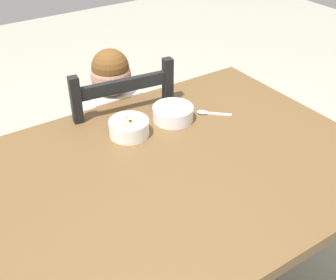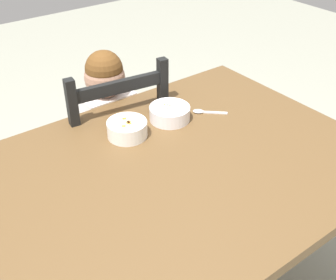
{
  "view_description": "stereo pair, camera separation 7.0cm",
  "coord_description": "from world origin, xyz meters",
  "px_view_note": "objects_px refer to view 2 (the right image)",
  "views": [
    {
      "loc": [
        -0.63,
        -0.93,
        1.61
      ],
      "look_at": [
        0.04,
        0.07,
        0.8
      ],
      "focal_mm": 46.09,
      "sensor_mm": 36.0,
      "label": 1
    },
    {
      "loc": [
        -0.69,
        -0.89,
        1.61
      ],
      "look_at": [
        0.04,
        0.07,
        0.8
      ],
      "focal_mm": 46.09,
      "sensor_mm": 36.0,
      "label": 2
    }
  ],
  "objects_px": {
    "bowl_of_peas": "(170,113)",
    "bowl_of_carrots": "(127,128)",
    "dining_chair": "(113,155)",
    "spoon": "(203,112)",
    "dining_table": "(172,189)",
    "child_figure": "(112,123)"
  },
  "relations": [
    {
      "from": "dining_chair",
      "to": "bowl_of_carrots",
      "type": "xyz_separation_m",
      "value": [
        -0.09,
        -0.3,
        0.33
      ]
    },
    {
      "from": "dining_table",
      "to": "bowl_of_carrots",
      "type": "height_order",
      "value": "bowl_of_carrots"
    },
    {
      "from": "dining_chair",
      "to": "bowl_of_peas",
      "type": "relative_size",
      "value": 6.01
    },
    {
      "from": "dining_table",
      "to": "bowl_of_peas",
      "type": "bearing_deg",
      "value": 54.19
    },
    {
      "from": "dining_table",
      "to": "dining_chair",
      "type": "xyz_separation_m",
      "value": [
        0.07,
        0.54,
        -0.2
      ]
    },
    {
      "from": "dining_chair",
      "to": "bowl_of_carrots",
      "type": "relative_size",
      "value": 6.45
    },
    {
      "from": "bowl_of_carrots",
      "to": "child_figure",
      "type": "bearing_deg",
      "value": 71.81
    },
    {
      "from": "dining_table",
      "to": "bowl_of_carrots",
      "type": "bearing_deg",
      "value": 93.98
    },
    {
      "from": "child_figure",
      "to": "bowl_of_peas",
      "type": "relative_size",
      "value": 6.09
    },
    {
      "from": "bowl_of_peas",
      "to": "spoon",
      "type": "height_order",
      "value": "bowl_of_peas"
    },
    {
      "from": "bowl_of_peas",
      "to": "spoon",
      "type": "distance_m",
      "value": 0.15
    },
    {
      "from": "dining_chair",
      "to": "bowl_of_peas",
      "type": "distance_m",
      "value": 0.46
    },
    {
      "from": "dining_table",
      "to": "child_figure",
      "type": "relative_size",
      "value": 1.44
    },
    {
      "from": "bowl_of_peas",
      "to": "bowl_of_carrots",
      "type": "relative_size",
      "value": 1.07
    },
    {
      "from": "bowl_of_peas",
      "to": "spoon",
      "type": "relative_size",
      "value": 1.36
    },
    {
      "from": "spoon",
      "to": "bowl_of_peas",
      "type": "bearing_deg",
      "value": 164.26
    },
    {
      "from": "bowl_of_carrots",
      "to": "spoon",
      "type": "bearing_deg",
      "value": -6.72
    },
    {
      "from": "dining_chair",
      "to": "spoon",
      "type": "xyz_separation_m",
      "value": [
        0.24,
        -0.34,
        0.31
      ]
    },
    {
      "from": "dining_chair",
      "to": "spoon",
      "type": "bearing_deg",
      "value": -54.36
    },
    {
      "from": "dining_chair",
      "to": "bowl_of_peas",
      "type": "xyz_separation_m",
      "value": [
        0.1,
        -0.3,
        0.33
      ]
    },
    {
      "from": "child_figure",
      "to": "bowl_of_carrots",
      "type": "relative_size",
      "value": 6.53
    },
    {
      "from": "bowl_of_carrots",
      "to": "dining_table",
      "type": "bearing_deg",
      "value": -86.02
    }
  ]
}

